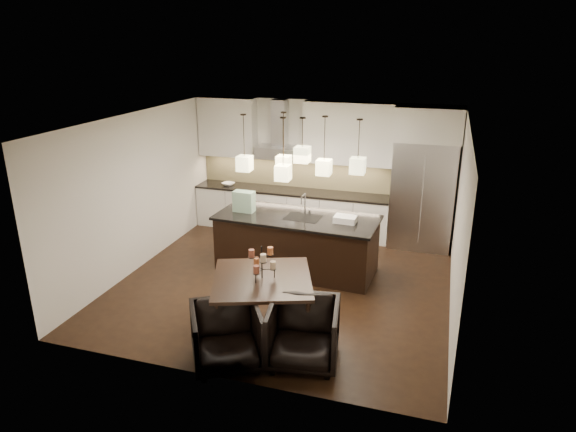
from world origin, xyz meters
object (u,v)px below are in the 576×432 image
(island_body, at_px, (297,244))
(armchair_right, at_px, (303,333))
(armchair_left, at_px, (227,336))
(refrigerator, at_px, (422,195))
(dining_table, at_px, (263,304))

(island_body, relative_size, armchair_right, 3.03)
(armchair_left, bearing_deg, armchair_right, -10.73)
(refrigerator, bearing_deg, armchair_left, -113.58)
(island_body, relative_size, dining_table, 2.03)
(dining_table, distance_m, armchair_left, 0.94)
(dining_table, relative_size, armchair_right, 1.49)
(island_body, height_order, armchair_right, island_body)
(island_body, xyz_separation_m, dining_table, (0.10, -2.09, -0.08))
(refrigerator, distance_m, armchair_right, 4.68)
(armchair_left, relative_size, armchair_right, 0.97)
(refrigerator, xyz_separation_m, dining_table, (-1.95, -3.90, -0.67))
(dining_table, xyz_separation_m, armchair_left, (-0.16, -0.93, -0.01))
(refrigerator, height_order, island_body, refrigerator)
(island_body, height_order, dining_table, island_body)
(armchair_left, bearing_deg, dining_table, 49.76)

